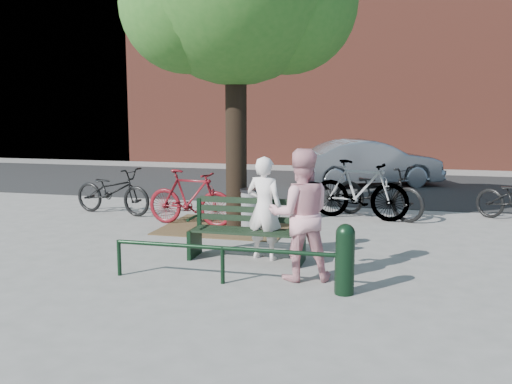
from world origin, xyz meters
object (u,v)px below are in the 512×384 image
(park_bench, at_px, (248,228))
(person_left, at_px, (264,208))
(litter_bin, at_px, (250,210))
(parked_car, at_px, (369,163))
(bicycle_c, at_px, (378,192))
(bollard, at_px, (345,257))
(person_right, at_px, (300,215))

(park_bench, bearing_deg, person_left, 16.48)
(litter_bin, height_order, parked_car, parked_car)
(person_left, relative_size, bicycle_c, 0.74)
(bollard, bearing_deg, person_right, 143.09)
(litter_bin, bearing_deg, person_left, -68.98)
(person_left, distance_m, litter_bin, 2.02)
(litter_bin, bearing_deg, bollard, -57.32)
(bollard, xyz_separation_m, parked_car, (-0.27, 9.96, 0.20))
(litter_bin, bearing_deg, park_bench, -76.23)
(bicycle_c, bearing_deg, litter_bin, 158.91)
(bicycle_c, height_order, parked_car, parked_car)
(park_bench, height_order, bollard, park_bench)
(person_left, relative_size, bollard, 1.77)
(bollard, distance_m, parked_car, 9.97)
(person_left, xyz_separation_m, litter_bin, (-0.71, 1.85, -0.38))
(bollard, height_order, parked_car, parked_car)
(person_right, bearing_deg, park_bench, -57.87)
(person_left, bearing_deg, bollard, 147.71)
(litter_bin, relative_size, parked_car, 0.19)
(litter_bin, bearing_deg, bicycle_c, 39.93)
(bollard, bearing_deg, park_bench, 140.76)
(park_bench, distance_m, bicycle_c, 4.22)
(person_left, distance_m, person_right, 1.14)
(person_right, xyz_separation_m, bollard, (0.65, -0.49, -0.41))
(park_bench, height_order, bicycle_c, bicycle_c)
(bicycle_c, bearing_deg, bollard, -153.18)
(litter_bin, xyz_separation_m, bicycle_c, (2.26, 1.90, 0.15))
(person_right, height_order, bollard, person_right)
(person_left, distance_m, parked_car, 8.65)
(person_right, relative_size, litter_bin, 2.22)
(park_bench, relative_size, bollard, 1.95)
(bicycle_c, relative_size, parked_car, 0.51)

